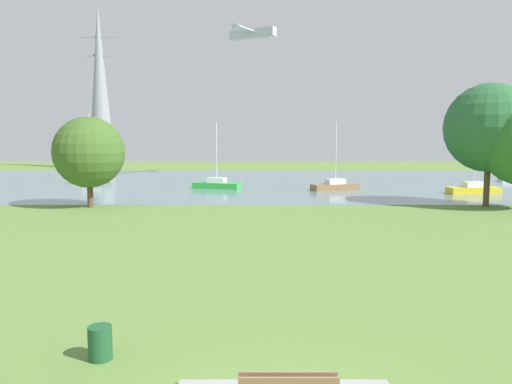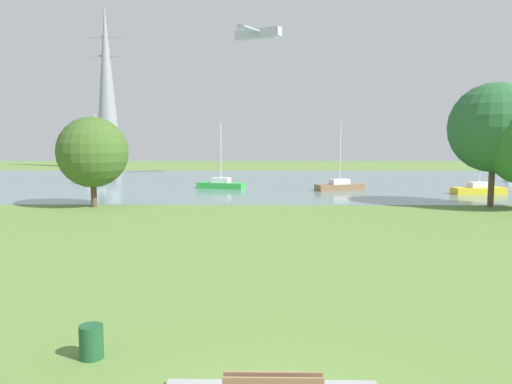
{
  "view_description": "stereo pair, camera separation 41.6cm",
  "coord_description": "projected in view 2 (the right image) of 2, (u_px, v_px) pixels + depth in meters",
  "views": [
    {
      "loc": [
        -0.58,
        -8.63,
        5.21
      ],
      "look_at": [
        -0.59,
        17.23,
        2.4
      ],
      "focal_mm": 35.54,
      "sensor_mm": 36.0,
      "label": 1
    },
    {
      "loc": [
        -0.16,
        -8.63,
        5.21
      ],
      "look_at": [
        -0.59,
        17.23,
        2.4
      ],
      "focal_mm": 35.54,
      "sensor_mm": 36.0,
      "label": 2
    }
  ],
  "objects": [
    {
      "name": "sailboat_green",
      "position": [
        221.0,
        184.0,
        51.5
      ],
      "size": [
        5.03,
        2.78,
        6.65
      ],
      "color": "green",
      "rests_on": "water_surface"
    },
    {
      "name": "sailboat_yellow",
      "position": [
        479.0,
        189.0,
        46.44
      ],
      "size": [
        4.96,
        2.12,
        7.68
      ],
      "color": "yellow",
      "rests_on": "water_surface"
    },
    {
      "name": "sailboat_gray",
      "position": [
        97.0,
        179.0,
        57.34
      ],
      "size": [
        4.81,
        1.53,
        7.88
      ],
      "color": "gray",
      "rests_on": "water_surface"
    },
    {
      "name": "ground_plane",
      "position": [
        267.0,
        223.0,
        31.01
      ],
      "size": [
        160.0,
        160.0,
        0.0
      ],
      "primitive_type": "plane",
      "color": "olive"
    },
    {
      "name": "sailboat_brown",
      "position": [
        340.0,
        186.0,
        49.84
      ],
      "size": [
        5.03,
        3.02,
        6.71
      ],
      "color": "brown",
      "rests_on": "water_surface"
    },
    {
      "name": "light_aircraft",
      "position": [
        258.0,
        33.0,
        65.04
      ],
      "size": [
        6.1,
        7.84,
        2.1
      ],
      "color": "silver"
    },
    {
      "name": "electricity_pylon",
      "position": [
        107.0,
        87.0,
        84.36
      ],
      "size": [
        6.4,
        4.4,
        27.05
      ],
      "color": "gray",
      "rests_on": "ground"
    },
    {
      "name": "water_surface",
      "position": [
        266.0,
        182.0,
        58.84
      ],
      "size": [
        140.0,
        40.0,
        0.02
      ],
      "primitive_type": "cube",
      "color": "slate",
      "rests_on": "ground"
    },
    {
      "name": "tree_east_near",
      "position": [
        494.0,
        128.0,
        37.46
      ],
      "size": [
        6.63,
        6.63,
        9.23
      ],
      "color": "brown",
      "rests_on": "ground"
    },
    {
      "name": "litter_bin",
      "position": [
        91.0,
        342.0,
        11.95
      ],
      "size": [
        0.56,
        0.56,
        0.8
      ],
      "primitive_type": "cylinder",
      "color": "#1E512D",
      "rests_on": "ground"
    },
    {
      "name": "tree_mid_shore",
      "position": [
        92.0,
        152.0,
        37.54
      ],
      "size": [
        5.25,
        5.25,
        6.73
      ],
      "color": "brown",
      "rests_on": "ground"
    }
  ]
}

